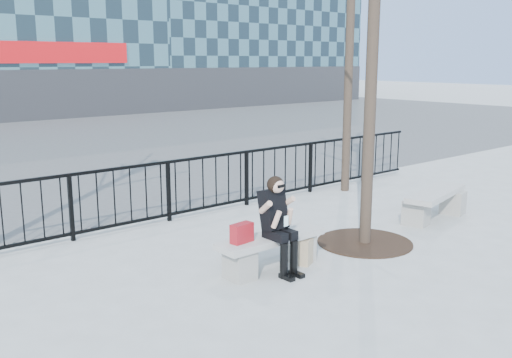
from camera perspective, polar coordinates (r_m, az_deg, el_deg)
ground at (r=8.03m, az=1.50°, el=-8.99°), size 120.00×120.00×0.00m
railing at (r=10.22m, az=-9.70°, el=-1.36°), size 14.00×0.06×1.10m
tree_grate at (r=9.27m, az=10.81°, el=-6.25°), size 1.50×1.50×0.02m
bench_main at (r=7.93m, az=1.51°, el=-6.95°), size 1.65×0.46×0.49m
bench_second at (r=10.89m, az=17.51°, el=-2.17°), size 1.78×0.50×0.53m
seated_woman at (r=7.71m, az=2.32°, el=-4.65°), size 0.50×0.64×1.34m
handbag at (r=7.54m, az=-1.43°, el=-5.42°), size 0.33×0.18×0.26m
shopping_bag at (r=8.25m, az=5.20°, el=-7.09°), size 0.42×0.30×0.37m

